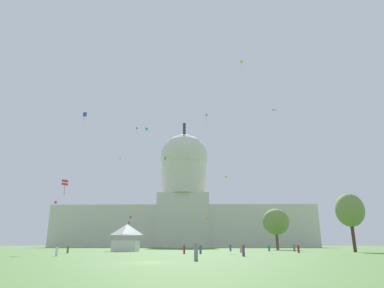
{
  "coord_description": "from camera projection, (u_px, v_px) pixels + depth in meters",
  "views": [
    {
      "loc": [
        5.11,
        -32.67,
        1.61
      ],
      "look_at": [
        2.34,
        81.94,
        36.43
      ],
      "focal_mm": 31.0,
      "sensor_mm": 36.0,
      "label": 1
    }
  ],
  "objects": [
    {
      "name": "kite_magenta_low_b",
      "position": [
        129.0,
        223.0,
        161.06
      ],
      "size": [
        0.86,
        0.72,
        1.1
      ],
      "rotation": [
        0.0,
        0.0,
        2.05
      ],
      "color": "#D1339E"
    },
    {
      "name": "kite_white_high",
      "position": [
        188.0,
        115.0,
        152.98
      ],
      "size": [
        0.55,
        0.53,
        0.79
      ],
      "rotation": [
        0.0,
        0.0,
        4.84
      ],
      "color": "white"
    },
    {
      "name": "kite_cyan_high",
      "position": [
        147.0,
        129.0,
        161.18
      ],
      "size": [
        1.43,
        1.43,
        1.13
      ],
      "rotation": [
        0.0,
        0.0,
        3.82
      ],
      "color": "#33BCDB"
    },
    {
      "name": "person_grey_mid_center",
      "position": [
        196.0,
        253.0,
        34.27
      ],
      "size": [
        0.57,
        0.57,
        1.75
      ],
      "rotation": [
        0.0,
        0.0,
        5.64
      ],
      "color": "gray",
      "rests_on": "ground_plane"
    },
    {
      "name": "tree_east_far",
      "position": [
        276.0,
        222.0,
        105.5
      ],
      "size": [
        11.67,
        11.67,
        12.62
      ],
      "color": "brown",
      "rests_on": "ground_plane"
    },
    {
      "name": "kite_black_low",
      "position": [
        130.0,
        217.0,
        167.0
      ],
      "size": [
        0.81,
        0.82,
        0.9
      ],
      "rotation": [
        0.0,
        0.0,
        3.21
      ],
      "color": "black"
    },
    {
      "name": "kite_orange_low",
      "position": [
        207.0,
        218.0,
        94.6
      ],
      "size": [
        0.68,
        0.84,
        0.82
      ],
      "rotation": [
        0.0,
        0.0,
        1.32
      ],
      "color": "orange"
    },
    {
      "name": "person_denim_back_center",
      "position": [
        201.0,
        249.0,
        59.21
      ],
      "size": [
        0.55,
        0.55,
        1.72
      ],
      "rotation": [
        0.0,
        0.0,
        2.03
      ],
      "color": "#3D5684",
      "rests_on": "ground_plane"
    },
    {
      "name": "kite_blue_high",
      "position": [
        137.0,
        129.0,
        152.24
      ],
      "size": [
        0.73,
        0.7,
        3.52
      ],
      "rotation": [
        0.0,
        0.0,
        6.08
      ],
      "color": "blue"
    },
    {
      "name": "kite_violet_mid",
      "position": [
        120.0,
        158.0,
        128.61
      ],
      "size": [
        0.53,
        1.09,
        1.22
      ],
      "rotation": [
        0.0,
        0.0,
        1.17
      ],
      "color": "purple"
    },
    {
      "name": "person_white_mid_right",
      "position": [
        57.0,
        251.0,
        47.11
      ],
      "size": [
        0.44,
        0.44,
        1.54
      ],
      "rotation": [
        0.0,
        0.0,
        2.72
      ],
      "color": "silver",
      "rests_on": "ground_plane"
    },
    {
      "name": "kite_pink_high",
      "position": [
        206.0,
        116.0,
        127.41
      ],
      "size": [
        0.95,
        0.68,
        4.58
      ],
      "rotation": [
        0.0,
        0.0,
        6.1
      ],
      "color": "pink"
    },
    {
      "name": "kite_red_low",
      "position": [
        65.0,
        183.0,
        64.12
      ],
      "size": [
        1.1,
        1.07,
        2.98
      ],
      "rotation": [
        0.0,
        0.0,
        1.27
      ],
      "color": "red"
    },
    {
      "name": "kite_green_high",
      "position": [
        274.0,
        112.0,
        111.71
      ],
      "size": [
        1.49,
        0.91,
        0.17
      ],
      "rotation": [
        0.0,
        0.0,
        3.19
      ],
      "color": "green"
    },
    {
      "name": "person_denim_edge_east",
      "position": [
        230.0,
        248.0,
        81.34
      ],
      "size": [
        0.62,
        0.62,
        1.67
      ],
      "rotation": [
        0.0,
        0.0,
        2.42
      ],
      "color": "#3D5684",
      "rests_on": "ground_plane"
    },
    {
      "name": "person_maroon_near_tree_east",
      "position": [
        298.0,
        249.0,
        65.38
      ],
      "size": [
        0.52,
        0.52,
        1.78
      ],
      "rotation": [
        0.0,
        0.0,
        2.64
      ],
      "color": "maroon",
      "rests_on": "ground_plane"
    },
    {
      "name": "person_tan_mid_left",
      "position": [
        241.0,
        249.0,
        68.65
      ],
      "size": [
        0.47,
        0.47,
        1.7
      ],
      "rotation": [
        0.0,
        0.0,
        6.08
      ],
      "color": "tan",
      "rests_on": "ground_plane"
    },
    {
      "name": "kite_turquoise_mid",
      "position": [
        165.0,
        160.0,
        113.1
      ],
      "size": [
        0.85,
        0.43,
        4.27
      ],
      "rotation": [
        0.0,
        0.0,
        1.92
      ],
      "color": "teal"
    },
    {
      "name": "kite_magenta_low",
      "position": [
        56.0,
        202.0,
        85.55
      ],
      "size": [
        0.75,
        0.78,
        0.77
      ],
      "rotation": [
        0.0,
        0.0,
        0.26
      ],
      "color": "#D1339E"
    },
    {
      "name": "kite_blue_mid",
      "position": [
        85.0,
        114.0,
        86.66
      ],
      "size": [
        1.16,
        1.15,
        2.35
      ],
      "rotation": [
        0.0,
        0.0,
        1.95
      ],
      "color": "blue"
    },
    {
      "name": "event_tent",
      "position": [
        126.0,
        237.0,
        80.22
      ],
      "size": [
        6.0,
        7.0,
        6.37
      ],
      "rotation": [
        0.0,
        0.0,
        0.01
      ],
      "color": "white",
      "rests_on": "ground_plane"
    },
    {
      "name": "person_teal_lawn_far_right",
      "position": [
        269.0,
        248.0,
        81.13
      ],
      "size": [
        0.57,
        0.57,
        1.55
      ],
      "rotation": [
        0.0,
        0.0,
        5.93
      ],
      "color": "#1E757A",
      "rests_on": "ground_plane"
    },
    {
      "name": "ground_plane",
      "position": [
        146.0,
        262.0,
        30.9
      ],
      "size": [
        800.0,
        800.0,
        0.0
      ],
      "primitive_type": "plane",
      "color": "#4C7538"
    },
    {
      "name": "person_olive_near_tent",
      "position": [
        68.0,
        250.0,
        62.72
      ],
      "size": [
        0.4,
        0.4,
        1.51
      ],
      "rotation": [
        0.0,
        0.0,
        0.07
      ],
      "color": "olive",
      "rests_on": "ground_plane"
    },
    {
      "name": "kite_gold_high",
      "position": [
        226.0,
        177.0,
        175.25
      ],
      "size": [
        0.86,
        0.33,
        1.16
      ],
      "rotation": [
        0.0,
        0.0,
        5.71
      ],
      "color": "gold"
    },
    {
      "name": "kite_yellow_high",
      "position": [
        241.0,
        62.0,
        106.24
      ],
      "size": [
        0.89,
        0.87,
        3.66
      ],
      "rotation": [
        0.0,
        0.0,
        1.08
      ],
      "color": "yellow"
    },
    {
      "name": "tree_east_mid",
      "position": [
        350.0,
        210.0,
        73.98
      ],
      "size": [
        8.83,
        8.75,
        12.64
      ],
      "color": "#42301E",
      "rests_on": "ground_plane"
    },
    {
      "name": "capitol_building",
      "position": [
        184.0,
        207.0,
        191.83
      ],
      "size": [
        146.72,
        28.38,
        74.03
      ],
      "color": "beige",
      "rests_on": "ground_plane"
    },
    {
      "name": "person_purple_front_center",
      "position": [
        243.0,
        250.0,
        46.57
      ],
      "size": [
        0.43,
        0.43,
        1.76
      ],
      "rotation": [
        0.0,
        0.0,
        3.03
      ],
      "color": "#703D93",
      "rests_on": "ground_plane"
    },
    {
      "name": "person_maroon_deep_crowd",
      "position": [
        184.0,
        249.0,
        58.65
      ],
      "size": [
        0.37,
        0.37,
        1.68
      ],
      "rotation": [
        0.0,
        0.0,
        0.13
      ],
      "color": "maroon",
      "rests_on": "ground_plane"
    },
    {
      "name": "kite_lime_mid",
      "position": [
        169.0,
        171.0,
        138.25
      ],
      "size": [
        0.58,
        0.85,
        2.6
      ],
      "rotation": [
        0.0,
        0.0,
        1.4
      ],
      "color": "#8CD133"
    },
    {
      "name": "person_olive_near_tree_west",
      "position": [
        294.0,
        248.0,
        79.31
      ],
      "size": [
        0.65,
        0.65,
        1.67
      ],
      "rotation": [
        0.0,
        0.0,
        3.66
      ],
      "color": "olive",
      "rests_on": "ground_plane"
    }
  ]
}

